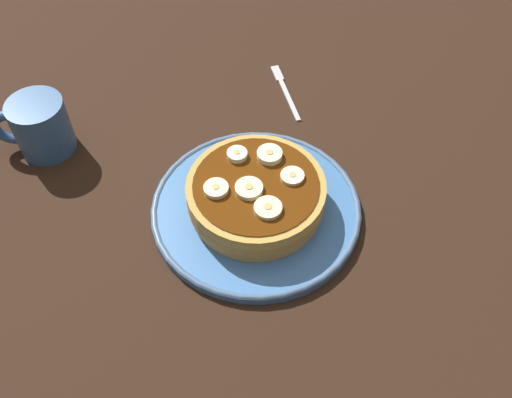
{
  "coord_description": "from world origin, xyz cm",
  "views": [
    {
      "loc": [
        2.35,
        44.92,
        59.61
      ],
      "look_at": [
        0.0,
        0.0,
        2.81
      ],
      "focal_mm": 40.28,
      "sensor_mm": 36.0,
      "label": 1
    }
  ],
  "objects_px": {
    "plate": "(256,209)",
    "banana_slice_4": "(292,176)",
    "banana_slice_3": "(268,208)",
    "fork": "(284,88)",
    "banana_slice_5": "(237,155)",
    "coffee_mug": "(39,126)",
    "pancake_stack": "(257,195)",
    "banana_slice_1": "(270,155)",
    "banana_slice_0": "(249,189)",
    "banana_slice_2": "(216,189)"
  },
  "relations": [
    {
      "from": "plate",
      "to": "banana_slice_4",
      "type": "distance_m",
      "value": 0.07
    },
    {
      "from": "banana_slice_3",
      "to": "fork",
      "type": "height_order",
      "value": "banana_slice_3"
    },
    {
      "from": "banana_slice_5",
      "to": "coffee_mug",
      "type": "bearing_deg",
      "value": -17.62
    },
    {
      "from": "plate",
      "to": "pancake_stack",
      "type": "relative_size",
      "value": 1.51
    },
    {
      "from": "banana_slice_1",
      "to": "banana_slice_5",
      "type": "distance_m",
      "value": 0.04
    },
    {
      "from": "plate",
      "to": "banana_slice_5",
      "type": "bearing_deg",
      "value": -65.43
    },
    {
      "from": "plate",
      "to": "banana_slice_0",
      "type": "relative_size",
      "value": 7.86
    },
    {
      "from": "pancake_stack",
      "to": "banana_slice_2",
      "type": "height_order",
      "value": "banana_slice_2"
    },
    {
      "from": "plate",
      "to": "banana_slice_5",
      "type": "distance_m",
      "value": 0.07
    },
    {
      "from": "banana_slice_5",
      "to": "banana_slice_0",
      "type": "bearing_deg",
      "value": 102.56
    },
    {
      "from": "plate",
      "to": "banana_slice_3",
      "type": "height_order",
      "value": "banana_slice_3"
    },
    {
      "from": "banana_slice_1",
      "to": "coffee_mug",
      "type": "xyz_separation_m",
      "value": [
        0.31,
        -0.09,
        -0.02
      ]
    },
    {
      "from": "pancake_stack",
      "to": "banana_slice_4",
      "type": "xyz_separation_m",
      "value": [
        -0.04,
        -0.01,
        0.02
      ]
    },
    {
      "from": "plate",
      "to": "banana_slice_0",
      "type": "xyz_separation_m",
      "value": [
        0.01,
        0.01,
        0.05
      ]
    },
    {
      "from": "plate",
      "to": "banana_slice_0",
      "type": "distance_m",
      "value": 0.05
    },
    {
      "from": "banana_slice_4",
      "to": "banana_slice_5",
      "type": "bearing_deg",
      "value": -29.89
    },
    {
      "from": "banana_slice_1",
      "to": "banana_slice_5",
      "type": "bearing_deg",
      "value": -3.99
    },
    {
      "from": "plate",
      "to": "banana_slice_1",
      "type": "distance_m",
      "value": 0.07
    },
    {
      "from": "pancake_stack",
      "to": "banana_slice_2",
      "type": "bearing_deg",
      "value": 9.27
    },
    {
      "from": "pancake_stack",
      "to": "banana_slice_2",
      "type": "relative_size",
      "value": 5.83
    },
    {
      "from": "plate",
      "to": "banana_slice_3",
      "type": "distance_m",
      "value": 0.07
    },
    {
      "from": "banana_slice_3",
      "to": "banana_slice_5",
      "type": "relative_size",
      "value": 1.29
    },
    {
      "from": "banana_slice_2",
      "to": "coffee_mug",
      "type": "bearing_deg",
      "value": -29.95
    },
    {
      "from": "banana_slice_1",
      "to": "banana_slice_3",
      "type": "relative_size",
      "value": 0.96
    },
    {
      "from": "banana_slice_0",
      "to": "coffee_mug",
      "type": "distance_m",
      "value": 0.32
    },
    {
      "from": "plate",
      "to": "coffee_mug",
      "type": "xyz_separation_m",
      "value": [
        0.29,
        -0.13,
        0.03
      ]
    },
    {
      "from": "banana_slice_0",
      "to": "banana_slice_5",
      "type": "distance_m",
      "value": 0.06
    },
    {
      "from": "banana_slice_3",
      "to": "fork",
      "type": "bearing_deg",
      "value": -99.14
    },
    {
      "from": "banana_slice_2",
      "to": "fork",
      "type": "relative_size",
      "value": 0.24
    },
    {
      "from": "banana_slice_4",
      "to": "banana_slice_5",
      "type": "distance_m",
      "value": 0.08
    },
    {
      "from": "plate",
      "to": "banana_slice_2",
      "type": "distance_m",
      "value": 0.07
    },
    {
      "from": "plate",
      "to": "coffee_mug",
      "type": "bearing_deg",
      "value": -24.49
    },
    {
      "from": "plate",
      "to": "banana_slice_3",
      "type": "bearing_deg",
      "value": 106.92
    },
    {
      "from": "banana_slice_1",
      "to": "plate",
      "type": "bearing_deg",
      "value": 66.09
    },
    {
      "from": "plate",
      "to": "banana_slice_1",
      "type": "bearing_deg",
      "value": -113.91
    },
    {
      "from": "banana_slice_0",
      "to": "banana_slice_3",
      "type": "distance_m",
      "value": 0.04
    },
    {
      "from": "banana_slice_0",
      "to": "plate",
      "type": "bearing_deg",
      "value": -134.34
    },
    {
      "from": "coffee_mug",
      "to": "fork",
      "type": "height_order",
      "value": "coffee_mug"
    },
    {
      "from": "fork",
      "to": "banana_slice_4",
      "type": "bearing_deg",
      "value": 87.15
    },
    {
      "from": "pancake_stack",
      "to": "banana_slice_0",
      "type": "xyz_separation_m",
      "value": [
        0.01,
        0.01,
        0.03
      ]
    },
    {
      "from": "coffee_mug",
      "to": "fork",
      "type": "bearing_deg",
      "value": -163.22
    },
    {
      "from": "banana_slice_2",
      "to": "banana_slice_5",
      "type": "height_order",
      "value": "banana_slice_5"
    },
    {
      "from": "banana_slice_4",
      "to": "banana_slice_5",
      "type": "height_order",
      "value": "banana_slice_5"
    },
    {
      "from": "banana_slice_4",
      "to": "banana_slice_1",
      "type": "bearing_deg",
      "value": -54.08
    },
    {
      "from": "pancake_stack",
      "to": "banana_slice_3",
      "type": "height_order",
      "value": "banana_slice_3"
    },
    {
      "from": "pancake_stack",
      "to": "banana_slice_4",
      "type": "height_order",
      "value": "banana_slice_4"
    },
    {
      "from": "pancake_stack",
      "to": "banana_slice_5",
      "type": "distance_m",
      "value": 0.06
    },
    {
      "from": "banana_slice_4",
      "to": "banana_slice_3",
      "type": "bearing_deg",
      "value": 55.5
    },
    {
      "from": "pancake_stack",
      "to": "banana_slice_5",
      "type": "bearing_deg",
      "value": -63.64
    },
    {
      "from": "pancake_stack",
      "to": "banana_slice_2",
      "type": "distance_m",
      "value": 0.06
    }
  ]
}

